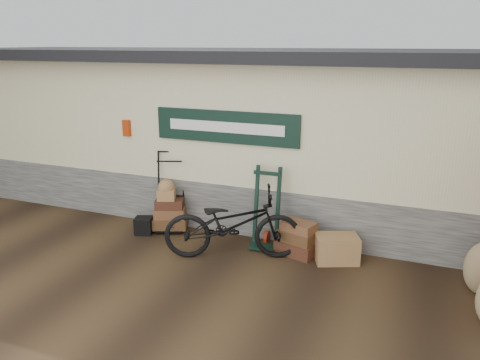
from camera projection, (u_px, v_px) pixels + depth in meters
name	position (u px, v px, depth m)	size (l,w,h in m)	color
ground	(220.00, 258.00, 7.52)	(80.00, 80.00, 0.00)	black
station_building	(273.00, 130.00, 9.51)	(14.40, 4.10, 3.20)	#4C4C47
porter_trolley	(171.00, 190.00, 8.55)	(0.73, 0.55, 1.46)	black
green_barrow	(266.00, 208.00, 7.77)	(0.50, 0.42, 1.37)	black
suitcase_stack	(297.00, 238.00, 7.59)	(0.65, 0.41, 0.57)	#352011
wicker_hamper	(337.00, 249.00, 7.35)	(0.66, 0.43, 0.43)	olive
black_trunk	(144.00, 226.00, 8.44)	(0.31, 0.26, 0.31)	black
bicycle	(233.00, 220.00, 7.38)	(2.18, 0.76, 1.27)	black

